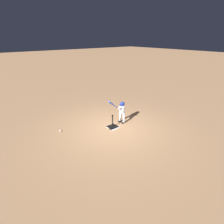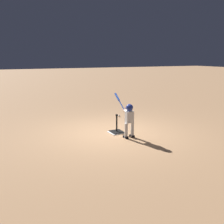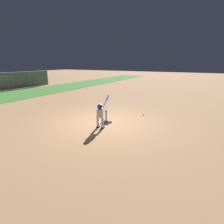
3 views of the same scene
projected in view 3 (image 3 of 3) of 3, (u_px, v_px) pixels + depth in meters
ground_plane at (104, 122)px, 7.93m from camera, size 90.00×90.00×0.00m
home_plate at (105, 123)px, 7.81m from camera, size 0.48×0.48×0.02m
batting_tee at (106, 121)px, 7.79m from camera, size 0.42×0.38×0.59m
batter_child at (100, 113)px, 7.09m from camera, size 0.94×0.33×1.25m
baseball at (144, 115)px, 8.96m from camera, size 0.07×0.07×0.07m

